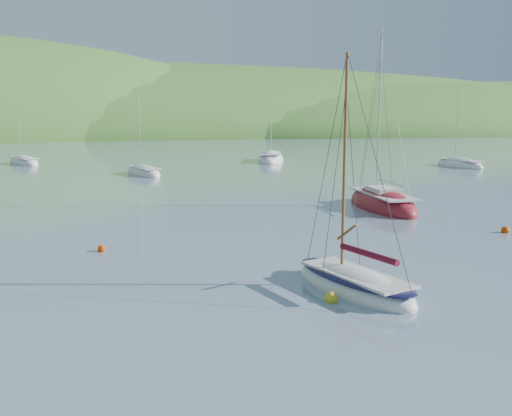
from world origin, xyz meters
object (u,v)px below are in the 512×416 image
object	(u,v)px
daysailer_white	(354,284)
distant_sloop_b	(271,160)
distant_sloop_d	(460,165)
sloop_red	(382,205)
distant_sloop_c	(24,163)
distant_sloop_a	(144,173)

from	to	relation	value
daysailer_white	distant_sloop_b	distance (m)	56.71
daysailer_white	distant_sloop_d	world-z (taller)	distant_sloop_d
distant_sloop_d	sloop_red	bearing A→B (deg)	-139.57
sloop_red	distant_sloop_b	bearing A→B (deg)	88.86
distant_sloop_b	distant_sloop_c	distance (m)	32.24
daysailer_white	distant_sloop_d	xyz separation A→B (m)	(34.05, 41.03, -0.03)
distant_sloop_d	distant_sloop_b	bearing A→B (deg)	139.73
daysailer_white	distant_sloop_a	distance (m)	43.00
distant_sloop_d	distant_sloop_c	bearing A→B (deg)	154.64
distant_sloop_b	distant_sloop_c	xyz separation A→B (m)	(-31.86, 4.94, -0.04)
sloop_red	distant_sloop_b	world-z (taller)	distant_sloop_b
distant_sloop_c	distant_sloop_d	xyz separation A→B (m)	(51.77, -18.83, 0.00)
daysailer_white	distant_sloop_c	world-z (taller)	distant_sloop_c
distant_sloop_a	distant_sloop_b	bearing A→B (deg)	16.76
sloop_red	distant_sloop_b	xyz separation A→B (m)	(4.04, 38.52, -0.02)
sloop_red	distant_sloop_c	distance (m)	51.61
daysailer_white	distant_sloop_b	size ratio (longest dim) A/B	0.68
daysailer_white	distant_sloop_c	bearing A→B (deg)	91.92
sloop_red	distant_sloop_c	xyz separation A→B (m)	(-27.82, 43.47, -0.06)
distant_sloop_b	distant_sloop_d	xyz separation A→B (m)	(19.91, -13.89, -0.04)
sloop_red	distant_sloop_d	size ratio (longest dim) A/B	1.24
sloop_red	distant_sloop_c	world-z (taller)	sloop_red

